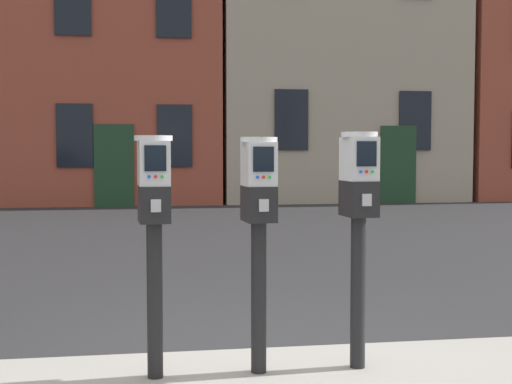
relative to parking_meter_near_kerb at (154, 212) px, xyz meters
The scene contains 4 objects.
ground_plane 1.27m from the parking_meter_near_kerb, 27.39° to the left, with size 160.00×160.00×0.00m, color #28282B.
parking_meter_near_kerb is the anchor object (origin of this frame).
parking_meter_twin_adjacent 0.60m from the parking_meter_near_kerb, ahead, with size 0.23×0.26×1.38m.
parking_meter_end_of_row 1.20m from the parking_meter_near_kerb, ahead, with size 0.23×0.26×1.41m.
Camera 1 is at (-0.64, -4.32, 1.44)m, focal length 49.61 mm.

